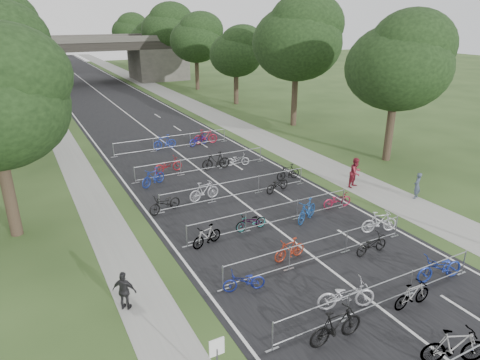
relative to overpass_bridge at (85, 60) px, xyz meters
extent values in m
cube|color=black|center=(0.00, -15.00, -3.53)|extent=(11.00, 140.00, 0.01)
cube|color=gray|center=(8.00, -15.00, -3.53)|extent=(3.00, 140.00, 0.01)
cube|color=gray|center=(-7.50, -15.00, -3.53)|extent=(2.00, 140.00, 0.01)
cube|color=silver|center=(0.00, -15.00, -3.53)|extent=(0.12, 140.00, 0.00)
cube|color=#413F3A|center=(-11.50, 0.00, -1.03)|extent=(8.00, 8.00, 5.00)
cube|color=#413F3A|center=(11.50, 0.00, -1.03)|extent=(8.00, 8.00, 5.00)
cube|color=black|center=(0.00, 0.00, 2.07)|extent=(30.00, 8.00, 1.20)
cube|color=#413F3A|center=(0.00, -3.80, 3.07)|extent=(30.00, 0.40, 0.90)
cube|color=#413F3A|center=(0.00, 3.80, 3.07)|extent=(30.00, 0.40, 0.90)
cube|color=white|center=(-6.80, -62.00, -1.98)|extent=(0.45, 0.04, 0.55)
cylinder|color=#33261C|center=(-11.50, -49.00, -1.43)|extent=(0.56, 0.56, 4.20)
sphere|color=black|center=(-10.90, -49.50, 4.03)|extent=(5.38, 5.38, 5.38)
cylinder|color=#33261C|center=(13.00, -49.00, -1.29)|extent=(0.56, 0.56, 4.48)
ellipsoid|color=black|center=(13.00, -49.00, 3.10)|extent=(7.17, 7.17, 5.88)
sphere|color=black|center=(13.60, -49.50, 4.53)|extent=(5.73, 5.73, 5.73)
sphere|color=black|center=(12.50, -48.50, 2.20)|extent=(4.66, 4.66, 4.66)
cylinder|color=#33261C|center=(-11.50, -37.00, -1.17)|extent=(0.56, 0.56, 4.72)
cylinder|color=#33261C|center=(13.00, -37.00, -0.98)|extent=(0.56, 0.56, 5.11)
ellipsoid|color=black|center=(13.00, -37.00, 4.03)|extent=(8.18, 8.18, 6.70)
sphere|color=black|center=(13.60, -37.50, 5.66)|extent=(6.54, 6.54, 6.54)
sphere|color=black|center=(12.50, -36.50, 3.01)|extent=(5.31, 5.31, 5.31)
cylinder|color=#33261C|center=(-11.50, -25.00, -0.91)|extent=(0.56, 0.56, 5.25)
cylinder|color=#33261C|center=(13.00, -25.00, -1.61)|extent=(0.56, 0.56, 3.85)
ellipsoid|color=black|center=(13.00, -25.00, 2.16)|extent=(6.16, 6.16, 5.05)
sphere|color=black|center=(13.60, -25.50, 3.40)|extent=(4.93, 4.93, 4.93)
sphere|color=black|center=(12.50, -24.50, 1.39)|extent=(4.00, 4.00, 4.00)
cylinder|color=#33261C|center=(-11.50, -13.00, -1.43)|extent=(0.56, 0.56, 4.20)
cylinder|color=#33261C|center=(13.00, -13.00, -1.29)|extent=(0.56, 0.56, 4.48)
ellipsoid|color=black|center=(13.00, -13.00, 3.10)|extent=(7.17, 7.17, 5.88)
sphere|color=black|center=(13.60, -13.50, 4.53)|extent=(5.73, 5.73, 5.73)
sphere|color=black|center=(12.50, -12.50, 2.20)|extent=(4.66, 4.66, 4.66)
cylinder|color=#33261C|center=(-11.50, -1.00, -1.17)|extent=(0.56, 0.56, 4.72)
cylinder|color=#33261C|center=(13.00, -1.00, -0.98)|extent=(0.56, 0.56, 5.11)
ellipsoid|color=black|center=(13.00, -1.00, 4.03)|extent=(8.18, 8.18, 6.70)
sphere|color=black|center=(13.60, -1.50, 5.66)|extent=(6.54, 6.54, 6.54)
sphere|color=black|center=(12.50, -0.50, 3.01)|extent=(5.31, 5.31, 5.31)
cylinder|color=#33261C|center=(-11.50, 11.00, -0.91)|extent=(0.56, 0.56, 5.25)
cylinder|color=#33261C|center=(13.00, 11.00, -1.61)|extent=(0.56, 0.56, 3.85)
ellipsoid|color=black|center=(13.00, 11.00, 2.16)|extent=(6.16, 6.16, 5.05)
sphere|color=black|center=(13.60, 10.50, 3.40)|extent=(4.93, 4.93, 4.93)
sphere|color=black|center=(12.50, 11.50, 1.39)|extent=(4.00, 4.00, 4.00)
cylinder|color=#33261C|center=(-11.50, 23.00, -1.43)|extent=(0.56, 0.56, 4.20)
cylinder|color=#33261C|center=(13.00, 23.00, -1.29)|extent=(0.56, 0.56, 4.48)
ellipsoid|color=black|center=(13.00, 23.00, 3.10)|extent=(7.17, 7.17, 5.88)
sphere|color=black|center=(13.60, 22.50, 4.53)|extent=(5.73, 5.73, 5.73)
sphere|color=black|center=(12.50, 23.50, 2.20)|extent=(4.66, 4.66, 4.66)
cylinder|color=#94979C|center=(0.00, -65.00, -2.48)|extent=(9.20, 0.04, 0.04)
cylinder|color=#94979C|center=(0.00, -61.40, -2.48)|extent=(9.20, 0.04, 0.04)
cylinder|color=#94979C|center=(0.00, -61.40, -3.35)|extent=(9.20, 0.04, 0.04)
cylinder|color=#94979C|center=(-4.60, -61.40, -2.98)|extent=(0.05, 0.05, 1.10)
cube|color=#94979C|center=(-4.60, -61.40, -3.52)|extent=(0.50, 0.08, 0.03)
cylinder|color=#94979C|center=(-1.53, -61.40, -2.98)|extent=(0.05, 0.05, 1.10)
cube|color=#94979C|center=(-1.53, -61.40, -3.52)|extent=(0.50, 0.08, 0.03)
cylinder|color=#94979C|center=(1.53, -61.40, -2.98)|extent=(0.05, 0.05, 1.10)
cube|color=#94979C|center=(1.53, -61.40, -3.52)|extent=(0.50, 0.08, 0.03)
cylinder|color=#94979C|center=(4.60, -61.40, -2.98)|extent=(0.05, 0.05, 1.10)
cube|color=#94979C|center=(4.60, -61.40, -3.52)|extent=(0.50, 0.08, 0.03)
cylinder|color=#94979C|center=(0.00, -57.80, -2.48)|extent=(9.20, 0.04, 0.04)
cylinder|color=#94979C|center=(0.00, -57.80, -3.35)|extent=(9.20, 0.04, 0.04)
cylinder|color=#94979C|center=(-4.60, -57.80, -2.98)|extent=(0.05, 0.05, 1.10)
cube|color=#94979C|center=(-4.60, -57.80, -3.52)|extent=(0.50, 0.08, 0.03)
cylinder|color=#94979C|center=(-1.53, -57.80, -2.98)|extent=(0.05, 0.05, 1.10)
cube|color=#94979C|center=(-1.53, -57.80, -3.52)|extent=(0.50, 0.08, 0.03)
cylinder|color=#94979C|center=(1.53, -57.80, -2.98)|extent=(0.05, 0.05, 1.10)
cube|color=#94979C|center=(1.53, -57.80, -3.52)|extent=(0.50, 0.08, 0.03)
cylinder|color=#94979C|center=(4.60, -57.80, -2.98)|extent=(0.05, 0.05, 1.10)
cube|color=#94979C|center=(4.60, -57.80, -3.52)|extent=(0.50, 0.08, 0.03)
cylinder|color=#94979C|center=(0.00, -54.00, -2.48)|extent=(9.20, 0.04, 0.04)
cylinder|color=#94979C|center=(0.00, -54.00, -3.35)|extent=(9.20, 0.04, 0.04)
cylinder|color=#94979C|center=(-4.60, -54.00, -2.98)|extent=(0.05, 0.05, 1.10)
cube|color=#94979C|center=(-4.60, -54.00, -3.52)|extent=(0.50, 0.08, 0.03)
cylinder|color=#94979C|center=(-1.53, -54.00, -2.98)|extent=(0.05, 0.05, 1.10)
cube|color=#94979C|center=(-1.53, -54.00, -3.52)|extent=(0.50, 0.08, 0.03)
cylinder|color=#94979C|center=(1.53, -54.00, -2.98)|extent=(0.05, 0.05, 1.10)
cube|color=#94979C|center=(1.53, -54.00, -3.52)|extent=(0.50, 0.08, 0.03)
cylinder|color=#94979C|center=(4.60, -54.00, -2.98)|extent=(0.05, 0.05, 1.10)
cube|color=#94979C|center=(4.60, -54.00, -3.52)|extent=(0.50, 0.08, 0.03)
cylinder|color=#94979C|center=(0.00, -50.00, -2.48)|extent=(9.20, 0.04, 0.04)
cylinder|color=#94979C|center=(0.00, -50.00, -3.35)|extent=(9.20, 0.04, 0.04)
cylinder|color=#94979C|center=(-4.60, -50.00, -2.98)|extent=(0.05, 0.05, 1.10)
cube|color=#94979C|center=(-4.60, -50.00, -3.52)|extent=(0.50, 0.08, 0.03)
cylinder|color=#94979C|center=(-1.53, -50.00, -2.98)|extent=(0.05, 0.05, 1.10)
cube|color=#94979C|center=(-1.53, -50.00, -3.52)|extent=(0.50, 0.08, 0.03)
cylinder|color=#94979C|center=(1.53, -50.00, -2.98)|extent=(0.05, 0.05, 1.10)
cube|color=#94979C|center=(1.53, -50.00, -3.52)|extent=(0.50, 0.08, 0.03)
cylinder|color=#94979C|center=(4.60, -50.00, -2.98)|extent=(0.05, 0.05, 1.10)
cube|color=#94979C|center=(4.60, -50.00, -3.52)|extent=(0.50, 0.08, 0.03)
cylinder|color=#94979C|center=(0.00, -45.00, -2.48)|extent=(9.20, 0.04, 0.04)
cylinder|color=#94979C|center=(0.00, -45.00, -3.35)|extent=(9.20, 0.04, 0.04)
cylinder|color=#94979C|center=(-4.60, -45.00, -2.98)|extent=(0.05, 0.05, 1.10)
cube|color=#94979C|center=(-4.60, -45.00, -3.52)|extent=(0.50, 0.08, 0.03)
cylinder|color=#94979C|center=(-1.53, -45.00, -2.98)|extent=(0.05, 0.05, 1.10)
cube|color=#94979C|center=(-1.53, -45.00, -3.52)|extent=(0.50, 0.08, 0.03)
cylinder|color=#94979C|center=(1.53, -45.00, -2.98)|extent=(0.05, 0.05, 1.10)
cube|color=#94979C|center=(1.53, -45.00, -3.52)|extent=(0.50, 0.08, 0.03)
cylinder|color=#94979C|center=(4.60, -45.00, -2.98)|extent=(0.05, 0.05, 1.10)
cube|color=#94979C|center=(4.60, -45.00, -3.52)|extent=(0.50, 0.08, 0.03)
cylinder|color=#94979C|center=(0.00, -39.00, -2.48)|extent=(9.20, 0.04, 0.04)
cylinder|color=#94979C|center=(0.00, -39.00, -3.35)|extent=(9.20, 0.04, 0.04)
cylinder|color=#94979C|center=(-4.60, -39.00, -2.98)|extent=(0.05, 0.05, 1.10)
cube|color=#94979C|center=(-4.60, -39.00, -3.52)|extent=(0.50, 0.08, 0.03)
cylinder|color=#94979C|center=(-1.53, -39.00, -2.98)|extent=(0.05, 0.05, 1.10)
cube|color=#94979C|center=(-1.53, -39.00, -3.52)|extent=(0.50, 0.08, 0.03)
cylinder|color=#94979C|center=(1.53, -39.00, -2.98)|extent=(0.05, 0.05, 1.10)
cube|color=#94979C|center=(1.53, -39.00, -3.52)|extent=(0.50, 0.08, 0.03)
cylinder|color=#94979C|center=(4.60, -39.00, -2.98)|extent=(0.05, 0.05, 1.10)
cube|color=#94979C|center=(4.60, -39.00, -3.52)|extent=(0.50, 0.08, 0.03)
imported|color=#94979C|center=(-0.02, -64.42, -2.91)|extent=(2.12, 1.38, 1.24)
imported|color=black|center=(-2.58, -62.03, -2.91)|extent=(2.07, 0.62, 1.24)
imported|color=#B1B0B8|center=(-1.14, -60.86, -2.97)|extent=(2.29, 1.41, 1.14)
imported|color=#94979C|center=(1.04, -61.93, -3.03)|extent=(1.70, 0.52, 1.02)
imported|color=navy|center=(3.36, -61.24, -2.97)|extent=(2.22, 1.07, 1.12)
imported|color=navy|center=(-3.90, -58.21, -3.10)|extent=(1.76, 1.00, 0.88)
imported|color=maroon|center=(-1.06, -57.12, -3.04)|extent=(1.66, 0.60, 0.98)
imported|color=black|center=(2.43, -58.43, -3.08)|extent=(1.75, 0.64, 0.91)
imported|color=#BABBC3|center=(4.21, -57.10, -2.98)|extent=(1.92, 1.03, 1.11)
imported|color=#94979C|center=(-3.75, -54.35, -3.03)|extent=(1.73, 0.93, 1.00)
imported|color=#94979C|center=(-1.19, -53.95, -3.10)|extent=(1.68, 0.61, 0.88)
imported|color=navy|center=(1.83, -54.43, -2.95)|extent=(1.99, 1.40, 1.18)
imported|color=maroon|center=(4.30, -53.86, -3.08)|extent=(1.79, 0.78, 0.91)
imported|color=black|center=(-4.30, -50.00, -3.02)|extent=(2.07, 1.21, 1.03)
imported|color=#A8A8AF|center=(-1.79, -49.50, -2.97)|extent=(1.93, 0.71, 1.13)
imported|color=black|center=(2.59, -50.41, -3.05)|extent=(1.95, 1.10, 0.97)
imported|color=black|center=(4.30, -49.04, -3.02)|extent=(1.73, 0.50, 1.04)
imported|color=navy|center=(-3.70, -45.97, -2.96)|extent=(1.93, 1.34, 1.14)
imported|color=maroon|center=(-2.09, -44.09, -3.01)|extent=(2.06, 0.89, 1.05)
imported|color=black|center=(1.04, -45.02, -2.92)|extent=(2.07, 0.74, 1.22)
imported|color=#ABACB3|center=(2.71, -45.03, -3.09)|extent=(1.78, 1.03, 0.88)
imported|color=navy|center=(-0.55, -38.79, -2.96)|extent=(1.91, 0.59, 1.14)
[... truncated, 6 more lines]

